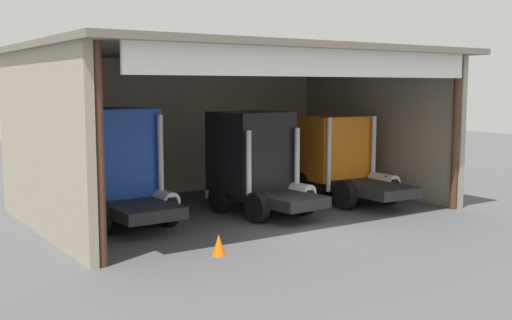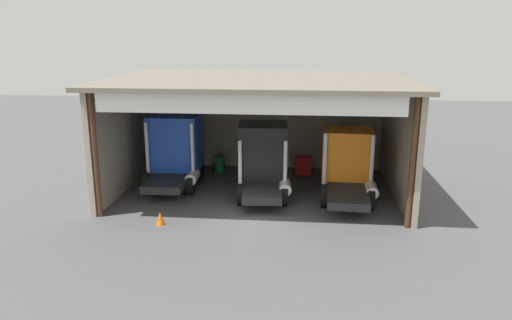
{
  "view_description": "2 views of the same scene",
  "coord_description": "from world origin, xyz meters",
  "px_view_note": "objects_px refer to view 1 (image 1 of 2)",
  "views": [
    {
      "loc": [
        -11.78,
        -14.41,
        4.39
      ],
      "look_at": [
        0.0,
        3.12,
        1.91
      ],
      "focal_mm": 44.35,
      "sensor_mm": 36.0,
      "label": 1
    },
    {
      "loc": [
        2.12,
        -18.66,
        7.69
      ],
      "look_at": [
        0.0,
        3.12,
        1.91
      ],
      "focal_mm": 33.67,
      "sensor_mm": 36.0,
      "label": 2
    }
  ],
  "objects_px": {
    "oil_drum": "(135,192)",
    "traffic_cone": "(219,245)",
    "truck_orange_center_bay": "(339,157)",
    "tool_cart": "(242,180)",
    "truck_blue_left_bay": "(114,163)",
    "truck_black_right_bay": "(255,160)"
  },
  "relations": [
    {
      "from": "truck_blue_left_bay",
      "to": "tool_cart",
      "type": "xyz_separation_m",
      "value": [
        6.61,
        2.68,
        -1.43
      ]
    },
    {
      "from": "truck_blue_left_bay",
      "to": "traffic_cone",
      "type": "distance_m",
      "value": 5.7
    },
    {
      "from": "truck_black_right_bay",
      "to": "truck_orange_center_bay",
      "type": "xyz_separation_m",
      "value": [
        4.04,
        0.21,
        -0.17
      ]
    },
    {
      "from": "truck_black_right_bay",
      "to": "truck_orange_center_bay",
      "type": "bearing_deg",
      "value": -1.06
    },
    {
      "from": "truck_black_right_bay",
      "to": "truck_orange_center_bay",
      "type": "relative_size",
      "value": 0.86
    },
    {
      "from": "truck_black_right_bay",
      "to": "tool_cart",
      "type": "distance_m",
      "value": 4.57
    },
    {
      "from": "truck_black_right_bay",
      "to": "truck_orange_center_bay",
      "type": "distance_m",
      "value": 4.05
    },
    {
      "from": "truck_orange_center_bay",
      "to": "truck_black_right_bay",
      "type": "bearing_deg",
      "value": -174.06
    },
    {
      "from": "truck_blue_left_bay",
      "to": "truck_orange_center_bay",
      "type": "bearing_deg",
      "value": -8.3
    },
    {
      "from": "oil_drum",
      "to": "traffic_cone",
      "type": "xyz_separation_m",
      "value": [
        -1.09,
        -8.01,
        -0.18
      ]
    },
    {
      "from": "truck_orange_center_bay",
      "to": "oil_drum",
      "type": "xyz_separation_m",
      "value": [
        -6.9,
        3.63,
        -1.2
      ]
    },
    {
      "from": "oil_drum",
      "to": "tool_cart",
      "type": "xyz_separation_m",
      "value": [
        4.8,
        0.07,
        0.04
      ]
    },
    {
      "from": "truck_blue_left_bay",
      "to": "truck_black_right_bay",
      "type": "relative_size",
      "value": 1.08
    },
    {
      "from": "truck_black_right_bay",
      "to": "oil_drum",
      "type": "distance_m",
      "value": 4.98
    },
    {
      "from": "oil_drum",
      "to": "traffic_cone",
      "type": "bearing_deg",
      "value": -97.75
    },
    {
      "from": "truck_orange_center_bay",
      "to": "traffic_cone",
      "type": "bearing_deg",
      "value": -148.27
    },
    {
      "from": "tool_cart",
      "to": "truck_blue_left_bay",
      "type": "bearing_deg",
      "value": -157.91
    },
    {
      "from": "truck_orange_center_bay",
      "to": "tool_cart",
      "type": "distance_m",
      "value": 4.41
    },
    {
      "from": "oil_drum",
      "to": "tool_cart",
      "type": "relative_size",
      "value": 0.92
    },
    {
      "from": "oil_drum",
      "to": "traffic_cone",
      "type": "relative_size",
      "value": 1.64
    },
    {
      "from": "truck_black_right_bay",
      "to": "truck_orange_center_bay",
      "type": "height_order",
      "value": "truck_black_right_bay"
    },
    {
      "from": "truck_blue_left_bay",
      "to": "truck_orange_center_bay",
      "type": "xyz_separation_m",
      "value": [
        8.7,
        -1.03,
        -0.28
      ]
    }
  ]
}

